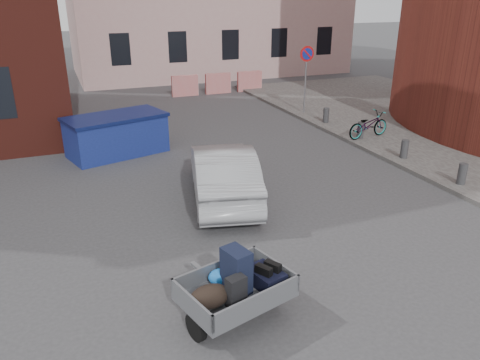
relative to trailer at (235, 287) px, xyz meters
name	(u,v)px	position (x,y,z in m)	size (l,w,h in m)	color
ground	(270,255)	(1.32, 1.54, -0.61)	(120.00, 120.00, 0.00)	#38383A
no_parking_sign	(306,66)	(7.32, 11.02, 1.41)	(0.60, 0.09, 2.65)	gray
bollards	(404,149)	(7.32, 4.94, -0.21)	(0.22, 9.02, 0.55)	#3A3A3D
barriers	(218,83)	(5.52, 16.54, -0.11)	(4.70, 0.18, 1.00)	red
trailer	(235,287)	(0.00, 0.00, 0.00)	(1.84, 1.96, 1.20)	black
dumpster	(117,135)	(-0.51, 8.83, 0.02)	(3.27, 2.28, 1.24)	navy
silver_car	(223,172)	(1.42, 4.45, 0.06)	(1.42, 4.08, 1.34)	#A1A4A8
bicycle	(368,125)	(7.60, 7.10, -0.05)	(0.58, 1.66, 0.87)	black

